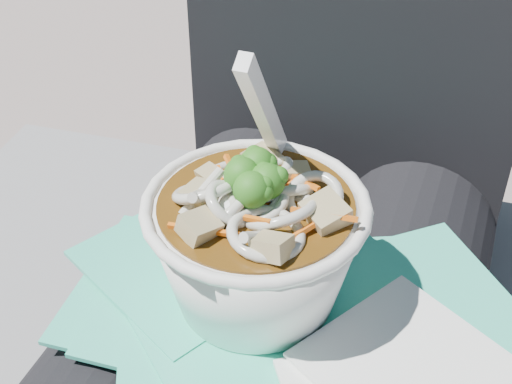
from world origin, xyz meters
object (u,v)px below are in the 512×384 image
(udon_bowl, at_px, (256,238))
(person_body, at_px, (299,269))
(lap, at_px, (266,358))
(plastic_bag, at_px, (282,320))

(udon_bowl, bearing_deg, person_body, 88.51)
(lap, relative_size, person_body, 0.48)
(lap, bearing_deg, plastic_bag, -53.27)
(person_body, xyz_separation_m, plastic_bag, (0.02, -0.12, 0.06))
(plastic_bag, bearing_deg, person_body, 100.50)
(plastic_bag, xyz_separation_m, udon_bowl, (-0.03, 0.01, 0.07))
(lap, height_order, person_body, person_body)
(lap, relative_size, plastic_bag, 1.15)
(person_body, height_order, udon_bowl, person_body)
(lap, distance_m, udon_bowl, 0.16)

